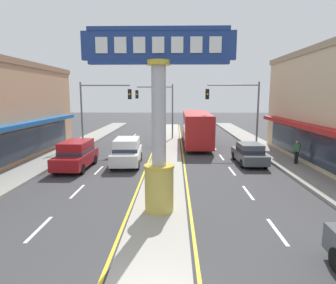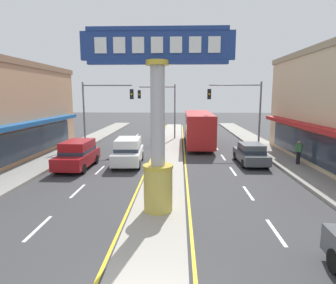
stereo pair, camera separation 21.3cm
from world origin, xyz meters
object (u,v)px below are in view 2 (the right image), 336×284
at_px(traffic_light_median_far, 161,102).
at_px(suv_near_left_lane, 78,154).
at_px(sedan_far_left_oncoming, 251,154).
at_px(traffic_light_right_side, 241,104).
at_px(bus_far_right_lane, 198,126).
at_px(district_sign, 158,124).
at_px(suv_near_right_lane, 128,151).
at_px(traffic_light_left_side, 102,103).
at_px(pedestrian_far_side, 299,151).

relative_size(traffic_light_median_far, suv_near_left_lane, 1.34).
relative_size(traffic_light_median_far, sedan_far_left_oncoming, 1.43).
distance_m(traffic_light_right_side, bus_far_right_lane, 5.20).
bearing_deg(traffic_light_right_side, traffic_light_median_far, 140.28).
height_order(district_sign, traffic_light_median_far, district_sign).
height_order(traffic_light_median_far, suv_near_left_lane, traffic_light_median_far).
bearing_deg(suv_near_right_lane, bus_far_right_lane, 57.90).
xyz_separation_m(district_sign, suv_near_right_lane, (-2.82, 8.91, -2.84)).
bearing_deg(sedan_far_left_oncoming, traffic_light_left_side, 153.29).
height_order(traffic_light_left_side, traffic_light_median_far, same).
relative_size(traffic_light_left_side, pedestrian_far_side, 3.70).
distance_m(district_sign, pedestrian_far_side, 12.99).
bearing_deg(traffic_light_left_side, traffic_light_right_side, -3.08).
height_order(traffic_light_median_far, pedestrian_far_side, traffic_light_median_far).
height_order(suv_near_right_lane, suv_near_left_lane, same).
distance_m(sedan_far_left_oncoming, pedestrian_far_side, 3.24).
relative_size(traffic_light_median_far, suv_near_right_lane, 1.32).
xyz_separation_m(traffic_light_median_far, suv_near_left_lane, (-4.98, -13.55, -3.21)).
bearing_deg(traffic_light_median_far, district_sign, -86.95).
relative_size(traffic_light_left_side, suv_near_right_lane, 1.32).
height_order(district_sign, suv_near_right_lane, district_sign).
height_order(district_sign, traffic_light_right_side, district_sign).
xyz_separation_m(district_sign, bus_far_right_lane, (2.81, 17.89, -1.95)).
relative_size(district_sign, traffic_light_right_side, 1.21).
height_order(traffic_light_left_side, pedestrian_far_side, traffic_light_left_side).
bearing_deg(suv_near_right_lane, pedestrian_far_side, -1.04).
distance_m(suv_near_left_lane, sedan_far_left_oncoming, 12.34).
height_order(bus_far_right_lane, sedan_far_left_oncoming, bus_far_right_lane).
height_order(traffic_light_median_far, suv_near_right_lane, traffic_light_median_far).
relative_size(sedan_far_left_oncoming, pedestrian_far_side, 2.59).
distance_m(traffic_light_left_side, suv_near_right_lane, 8.30).
bearing_deg(bus_far_right_lane, traffic_light_left_side, -166.40).
distance_m(district_sign, suv_near_left_lane, 10.21).
relative_size(suv_near_right_lane, pedestrian_far_side, 2.80).
distance_m(bus_far_right_lane, pedestrian_far_side, 11.26).
height_order(traffic_light_right_side, sedan_far_left_oncoming, traffic_light_right_side).
relative_size(district_sign, suv_near_left_lane, 1.62).
xyz_separation_m(suv_near_right_lane, pedestrian_far_side, (12.09, -0.22, 0.15)).
xyz_separation_m(traffic_light_right_side, suv_near_left_lane, (-12.51, -7.29, -3.26)).
relative_size(suv_near_right_lane, sedan_far_left_oncoming, 1.08).
bearing_deg(traffic_light_median_far, pedestrian_far_side, -50.31).
bearing_deg(traffic_light_left_side, suv_near_left_lane, -87.95).
distance_m(suv_near_right_lane, pedestrian_far_side, 12.09).
bearing_deg(pedestrian_far_side, suv_near_left_lane, -176.22).
bearing_deg(traffic_light_right_side, suv_near_right_lane, -146.69).
bearing_deg(traffic_light_right_side, district_sign, -113.15).
xyz_separation_m(bus_far_right_lane, sedan_far_left_oncoming, (3.30, -8.52, -1.08)).
bearing_deg(suv_near_left_lane, pedestrian_far_side, 3.78).
height_order(district_sign, pedestrian_far_side, district_sign).
bearing_deg(suv_near_right_lane, traffic_light_right_side, 33.31).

